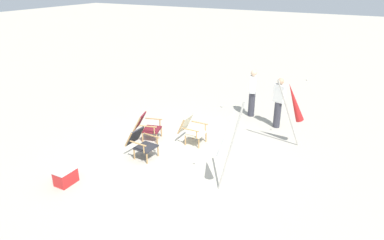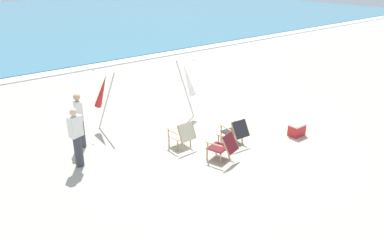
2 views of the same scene
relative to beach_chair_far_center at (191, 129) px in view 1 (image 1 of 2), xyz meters
name	(u,v)px [view 1 (image 1 of 2)]	position (x,y,z in m)	size (l,w,h in m)	color
ground_plane	(175,157)	(1.01, 0.05, -0.43)	(80.00, 80.00, 0.00)	#B7AF9E
beach_chair_far_center	(191,129)	(0.00, 0.00, 0.00)	(0.60, 0.72, 0.80)	beige
beach_chair_front_left	(146,126)	(0.42, -1.28, 0.00)	(0.76, 0.88, 0.79)	maroon
beach_chair_front_right	(141,142)	(1.37, -0.78, -0.01)	(0.63, 0.80, 0.78)	#28282D
umbrella_furled_red	(294,103)	(-1.18, 2.58, 0.87)	(0.53, 0.80, 1.99)	#B7B2A8
umbrella_furled_white	(228,134)	(1.60, 1.79, 0.91)	(0.65, 0.48, 2.05)	#B7B2A8
person_near_chairs	(252,93)	(-2.79, 0.86, 0.41)	(0.39, 0.30, 1.63)	#383842
person_by_waterline	(279,102)	(-2.27, 1.90, 0.41)	(0.26, 0.37, 1.63)	#383842
cooler_box	(66,176)	(3.29, -1.56, -0.23)	(0.49, 0.35, 0.40)	red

